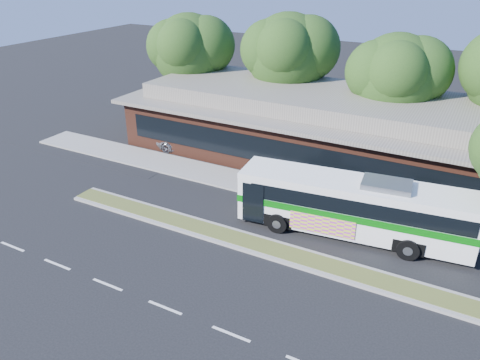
{
  "coord_description": "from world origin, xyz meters",
  "views": [
    {
      "loc": [
        6.48,
        -16.29,
        12.6
      ],
      "look_at": [
        -3.95,
        3.0,
        2.0
      ],
      "focal_mm": 35.0,
      "sensor_mm": 36.0,
      "label": 1
    }
  ],
  "objects": [
    {
      "name": "ground",
      "position": [
        0.0,
        0.0,
        0.0
      ],
      "size": [
        120.0,
        120.0,
        0.0
      ],
      "primitive_type": "plane",
      "color": "black",
      "rests_on": "ground"
    },
    {
      "name": "median_strip",
      "position": [
        0.0,
        0.6,
        0.07
      ],
      "size": [
        26.0,
        1.1,
        0.15
      ],
      "primitive_type": "cube",
      "color": "#515A26",
      "rests_on": "ground"
    },
    {
      "name": "sidewalk",
      "position": [
        0.0,
        6.4,
        0.06
      ],
      "size": [
        44.0,
        2.6,
        0.12
      ],
      "primitive_type": "cube",
      "color": "gray",
      "rests_on": "ground"
    },
    {
      "name": "parking_lot",
      "position": [
        -18.0,
        10.0,
        0.01
      ],
      "size": [
        14.0,
        12.0,
        0.01
      ],
      "primitive_type": "cube",
      "color": "black",
      "rests_on": "ground"
    },
    {
      "name": "plaza_building",
      "position": [
        0.0,
        12.99,
        2.13
      ],
      "size": [
        33.2,
        11.2,
        4.45
      ],
      "color": "#502619",
      "rests_on": "ground"
    },
    {
      "name": "tree_bg_a",
      "position": [
        -14.58,
        15.14,
        5.87
      ],
      "size": [
        6.47,
        5.8,
        8.63
      ],
      "color": "black",
      "rests_on": "ground"
    },
    {
      "name": "tree_bg_b",
      "position": [
        -6.57,
        16.14,
        6.14
      ],
      "size": [
        6.69,
        6.0,
        9.0
      ],
      "color": "black",
      "rests_on": "ground"
    },
    {
      "name": "tree_bg_c",
      "position": [
        1.4,
        15.13,
        5.59
      ],
      "size": [
        6.24,
        5.6,
        8.26
      ],
      "color": "black",
      "rests_on": "ground"
    },
    {
      "name": "transit_bus",
      "position": [
        1.91,
        3.8,
        1.75
      ],
      "size": [
        11.41,
        3.68,
        3.15
      ],
      "rotation": [
        0.0,
        0.0,
        0.11
      ],
      "color": "white",
      "rests_on": "ground"
    },
    {
      "name": "sedan",
      "position": [
        -11.19,
        8.97,
        0.72
      ],
      "size": [
        5.09,
        2.31,
        1.45
      ],
      "primitive_type": "imported",
      "rotation": [
        0.0,
        0.0,
        1.63
      ],
      "color": "#A2A3A9",
      "rests_on": "ground"
    }
  ]
}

